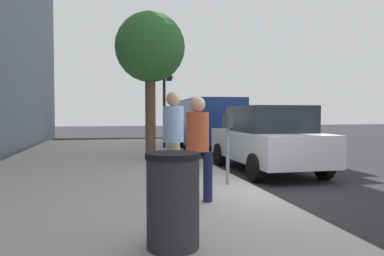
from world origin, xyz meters
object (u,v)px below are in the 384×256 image
object	(u,v)px
parked_van_far	(207,121)
traffic_signal	(167,89)
pedestrian_bystander	(197,140)
trash_bin	(173,200)
parking_meter	(228,134)
parked_sedan_near	(267,139)
pedestrian_at_meter	(173,130)
street_tree	(150,49)

from	to	relation	value
parked_van_far	traffic_signal	world-z (taller)	traffic_signal
pedestrian_bystander	parked_van_far	distance (m)	10.11
traffic_signal	trash_bin	world-z (taller)	traffic_signal
traffic_signal	parking_meter	bearing A→B (deg)	179.99
parking_meter	parked_sedan_near	xyz separation A→B (m)	(2.27, -1.84, -0.27)
pedestrian_bystander	parked_sedan_near	world-z (taller)	pedestrian_bystander
parked_van_far	traffic_signal	bearing A→B (deg)	102.60
pedestrian_at_meter	parked_sedan_near	size ratio (longest dim) A/B	0.42
parking_meter	pedestrian_bystander	distance (m)	1.47
street_tree	traffic_signal	size ratio (longest dim) A/B	1.26
parking_meter	traffic_signal	xyz separation A→B (m)	(8.15, -0.00, 1.41)
pedestrian_at_meter	parked_sedan_near	distance (m)	3.72
parked_van_far	parking_meter	bearing A→B (deg)	167.85
trash_bin	parked_van_far	bearing A→B (deg)	-16.52
pedestrian_at_meter	parked_van_far	xyz separation A→B (m)	(8.55, -2.94, 0.01)
pedestrian_bystander	parked_van_far	xyz separation A→B (m)	(9.73, -2.74, 0.12)
parking_meter	pedestrian_bystander	world-z (taller)	pedestrian_bystander
parked_sedan_near	parking_meter	bearing A→B (deg)	140.96
pedestrian_bystander	street_tree	world-z (taller)	street_tree
pedestrian_bystander	street_tree	size ratio (longest dim) A/B	0.37
parking_meter	trash_bin	xyz separation A→B (m)	(-3.16, 1.64, -0.51)
pedestrian_bystander	parked_van_far	bearing A→B (deg)	23.22
parking_meter	street_tree	size ratio (longest dim) A/B	0.31
pedestrian_at_meter	trash_bin	xyz separation A→B (m)	(-3.18, 0.54, -0.59)
pedestrian_bystander	parked_sedan_near	bearing A→B (deg)	0.40
parking_meter	parked_van_far	bearing A→B (deg)	-12.15
street_tree	traffic_signal	xyz separation A→B (m)	(3.72, -1.07, -0.98)
street_tree	parked_sedan_near	bearing A→B (deg)	-126.59
pedestrian_bystander	pedestrian_at_meter	bearing A→B (deg)	48.67
street_tree	parked_van_far	bearing A→B (deg)	-35.16
traffic_signal	trash_bin	bearing A→B (deg)	171.77
parked_van_far	pedestrian_at_meter	bearing A→B (deg)	161.03
parked_van_far	traffic_signal	distance (m)	2.30
trash_bin	pedestrian_bystander	bearing A→B (deg)	-20.34
pedestrian_bystander	traffic_signal	size ratio (longest dim) A/B	0.47
pedestrian_at_meter	parking_meter	bearing A→B (deg)	-5.91
parking_meter	trash_bin	size ratio (longest dim) A/B	1.40
pedestrian_bystander	street_tree	bearing A→B (deg)	40.71
parked_van_far	street_tree	bearing A→B (deg)	144.84
pedestrian_at_meter	traffic_signal	bearing A→B (deg)	77.14
parked_van_far	traffic_signal	xyz separation A→B (m)	(-0.41, 1.84, 1.32)
pedestrian_at_meter	trash_bin	distance (m)	3.27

